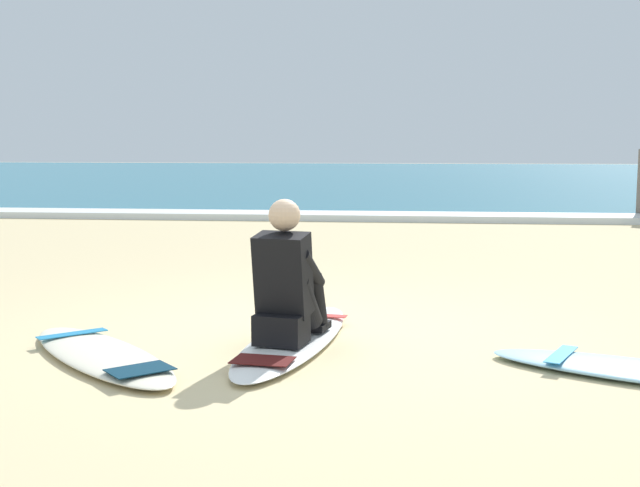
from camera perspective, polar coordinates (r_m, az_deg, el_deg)
ground_plane at (r=6.06m, az=-0.46°, el=-6.36°), size 80.00×80.00×0.00m
sea at (r=28.32m, az=4.64°, el=4.41°), size 80.00×28.00×0.10m
breaking_foam at (r=14.65m, az=3.36°, el=1.84°), size 80.00×0.90×0.11m
surfboard_main at (r=5.88m, az=-1.78°, el=-6.45°), size 0.81×2.29×0.08m
surfer_seated at (r=5.62m, az=-2.21°, el=-2.91°), size 0.47×0.75×0.95m
surfboard_spare_near at (r=5.64m, az=-14.51°, el=-7.26°), size 1.63×1.73×0.08m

